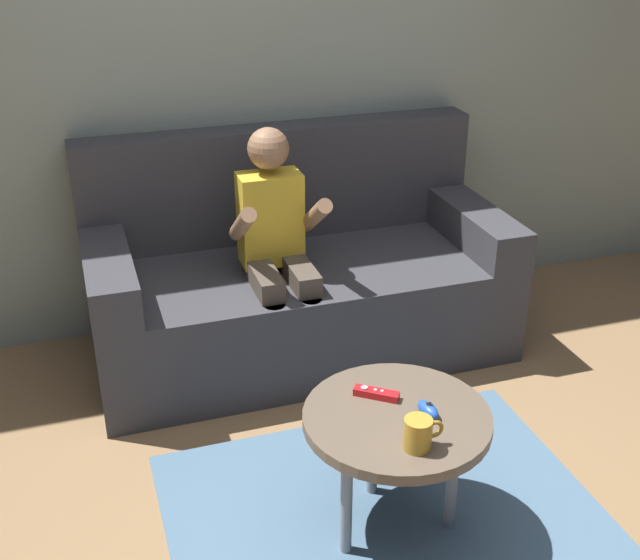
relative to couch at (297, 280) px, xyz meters
The scene contains 8 objects.
wall_back 1.02m from the couch, 109.08° to the left, with size 4.93×0.05×2.50m, color gray.
couch is the anchor object (origin of this frame).
person_seated_on_couch 0.35m from the couch, 125.13° to the right, with size 0.35×0.43×1.02m.
coffee_table 1.20m from the couch, 92.22° to the right, with size 0.57×0.57×0.44m.
area_rug 1.24m from the couch, 92.22° to the right, with size 1.39×1.17×0.01m, color slate.
game_remote_red_near_edge 1.11m from the couch, 93.82° to the right, with size 0.13×0.11×0.03m.
nunchuk_blue 1.25m from the couch, 88.32° to the right, with size 0.06×0.10×0.05m.
coffee_mug 1.38m from the couch, 92.28° to the right, with size 0.12×0.08×0.09m.
Camera 1 is at (-0.74, -1.55, 1.84)m, focal length 45.21 mm.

